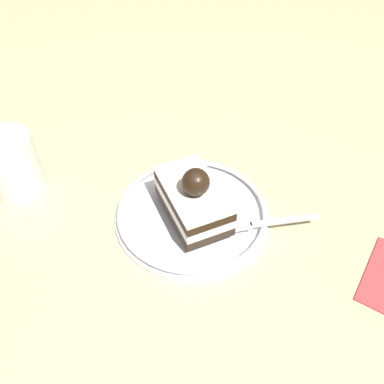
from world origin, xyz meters
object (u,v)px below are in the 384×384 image
cake_slice (193,198)px  fork (266,223)px  drink_glass_near (13,167)px  dessert_plate (192,213)px

cake_slice → fork: 0.09m
cake_slice → drink_glass_near: 0.24m
drink_glass_near → dessert_plate: bearing=83.7°
fork → dessert_plate: bearing=-99.0°
cake_slice → drink_glass_near: (-0.03, -0.24, -0.00)m
fork → drink_glass_near: bearing=-97.0°
dessert_plate → fork: (0.01, 0.09, 0.01)m
cake_slice → fork: size_ratio=1.01×
dessert_plate → fork: 0.09m
dessert_plate → cake_slice: size_ratio=1.57×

